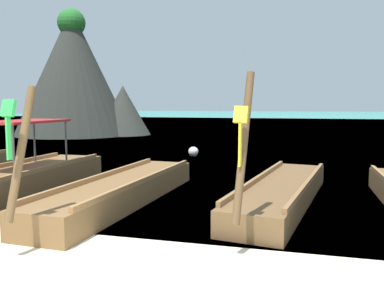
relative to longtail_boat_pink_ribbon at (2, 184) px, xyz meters
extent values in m
plane|color=#2DB29E|center=(4.41, 58.28, -0.34)|extent=(120.00, 120.00, 0.00)
cube|color=brown|center=(0.00, -0.01, -0.05)|extent=(1.41, 6.89, 0.59)
cube|color=#996C3F|center=(0.66, 0.00, 0.29)|extent=(0.09, 6.34, 0.10)
cylinder|color=#4C4C51|center=(0.49, -0.18, 0.81)|extent=(0.05, 0.05, 1.13)
cylinder|color=#4C4C51|center=(-0.49, 1.89, 0.81)|extent=(0.05, 0.05, 1.13)
cylinder|color=#4C4C51|center=(0.48, 1.89, 0.81)|extent=(0.05, 0.05, 1.13)
cube|color=#AD2323|center=(0.00, 0.85, 1.40)|extent=(1.19, 2.27, 0.06)
cube|color=brown|center=(2.78, 0.42, -0.09)|extent=(1.51, 5.91, 0.51)
cube|color=#996C3F|center=(2.23, 0.45, 0.21)|extent=(0.39, 5.38, 0.10)
cube|color=#996C3F|center=(3.33, 0.38, 0.21)|extent=(0.39, 5.38, 0.10)
cylinder|color=brown|center=(2.61, -2.65, 1.12)|extent=(0.16, 0.72, 1.96)
cube|color=green|center=(2.59, -2.86, 1.77)|extent=(0.21, 0.14, 0.25)
cube|color=green|center=(2.59, -2.88, 1.34)|extent=(0.03, 0.08, 0.60)
cube|color=brown|center=(6.21, 1.25, -0.12)|extent=(2.06, 5.77, 0.46)
cube|color=brown|center=(5.67, 1.34, 0.17)|extent=(0.91, 5.15, 0.10)
cube|color=brown|center=(6.74, 1.16, 0.17)|extent=(0.91, 5.15, 0.10)
cylinder|color=brown|center=(5.72, -1.73, 1.21)|extent=(0.25, 0.81, 2.23)
cube|color=yellow|center=(5.70, -1.88, 1.68)|extent=(0.22, 0.16, 0.25)
cube|color=yellow|center=(5.70, -1.90, 1.24)|extent=(0.04, 0.08, 0.63)
cone|color=#2D302B|center=(-8.91, 17.91, 4.05)|extent=(8.13, 8.13, 8.80)
cone|color=#32352F|center=(-5.49, 18.72, 1.39)|extent=(3.86, 3.86, 3.48)
sphere|color=#236B28|center=(-8.91, 17.91, 7.50)|extent=(1.93, 1.93, 1.93)
sphere|color=white|center=(2.37, 8.30, -0.14)|extent=(0.42, 0.42, 0.42)
camera|label=1|loc=(6.47, -7.59, 1.82)|focal=37.36mm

